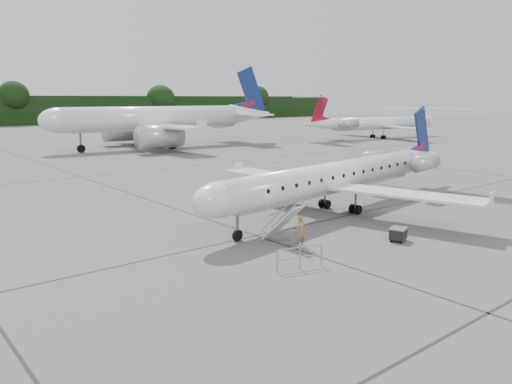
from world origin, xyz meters
TOP-DOWN VIEW (x-y plane):
  - ground at (0.00, 0.00)m, footprint 320.00×320.00m
  - main_regional_jet at (0.53, 4.13)m, footprint 28.37×22.22m
  - airstair at (-6.62, 1.03)m, footprint 1.15×2.24m
  - passenger at (-6.44, -0.18)m, footprint 0.62×0.42m
  - safety_railing at (-8.65, -2.37)m, footprint 2.15×0.64m
  - baggage_cart at (-1.60, -2.48)m, footprint 1.09×0.99m
  - bg_narrowbody at (11.90, 49.89)m, footprint 36.12×27.28m
  - bg_regional_right at (53.70, 40.03)m, footprint 32.59×25.69m

SIDE VIEW (x-z plane):
  - ground at x=0.00m, z-range 0.00..0.00m
  - baggage_cart at x=-1.60m, z-range 0.00..0.78m
  - safety_railing at x=-8.65m, z-range 0.00..1.00m
  - passenger at x=-6.44m, z-range 0.00..1.69m
  - airstair at x=-6.62m, z-range 0.00..2.09m
  - main_regional_jet at x=0.53m, z-range 0.00..6.65m
  - bg_regional_right at x=53.70m, z-range 0.00..7.77m
  - bg_narrowbody at x=11.90m, z-range 0.00..12.32m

